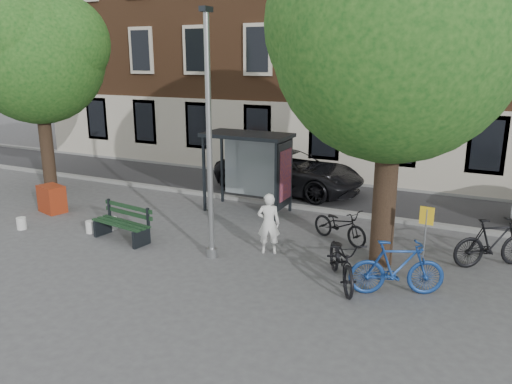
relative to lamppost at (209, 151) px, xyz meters
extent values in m
plane|color=#4C4C4F|center=(0.00, 0.00, -2.78)|extent=(90.00, 90.00, 0.00)
cube|color=#28282B|center=(0.00, 7.00, -2.78)|extent=(40.00, 4.00, 0.01)
cube|color=gray|center=(0.00, 5.00, -2.72)|extent=(40.00, 0.25, 0.12)
cube|color=gray|center=(0.00, 9.00, -2.72)|extent=(40.00, 0.25, 0.12)
cube|color=brown|center=(0.00, 13.00, 4.22)|extent=(30.00, 8.00, 14.00)
cylinder|color=#9EA0A3|center=(0.00, 0.00, 0.22)|extent=(0.14, 0.14, 6.00)
cylinder|color=#9EA0A3|center=(0.00, 0.00, -2.66)|extent=(0.28, 0.28, 0.24)
cube|color=#1E2328|center=(0.00, 0.00, 3.27)|extent=(0.18, 0.35, 0.12)
cylinder|color=black|center=(4.00, 1.50, -1.08)|extent=(0.56, 0.56, 3.40)
sphere|color=#154916|center=(4.00, 1.50, 2.62)|extent=(5.60, 5.60, 5.60)
sphere|color=#154916|center=(4.90, 1.90, 3.12)|extent=(3.92, 3.92, 3.92)
sphere|color=#154916|center=(3.20, 1.20, 2.92)|extent=(4.20, 4.20, 4.20)
sphere|color=#154916|center=(4.20, 0.60, 3.22)|extent=(3.64, 3.64, 3.64)
cylinder|color=black|center=(-9.00, 3.00, -1.18)|extent=(0.48, 0.48, 3.20)
sphere|color=#154916|center=(-9.00, 3.00, 2.22)|extent=(4.80, 4.80, 4.80)
sphere|color=#154916|center=(-8.10, 3.40, 2.72)|extent=(3.36, 3.36, 3.36)
sphere|color=#154916|center=(-9.80, 2.70, 2.52)|extent=(3.60, 3.60, 3.60)
sphere|color=#154916|center=(-8.80, 2.10, 2.82)|extent=(3.12, 3.12, 3.12)
cube|color=#1E2328|center=(-2.30, 3.40, -1.53)|extent=(0.08, 0.08, 2.50)
cube|color=#1E2328|center=(0.30, 3.40, -1.53)|extent=(0.08, 0.08, 2.50)
cube|color=#1E2328|center=(-2.30, 4.60, -1.53)|extent=(0.08, 0.08, 2.50)
cube|color=#1E2328|center=(0.30, 4.60, -1.53)|extent=(0.08, 0.08, 2.50)
cube|color=#1E2328|center=(-1.00, 4.00, -0.22)|extent=(2.85, 1.45, 0.12)
cube|color=#8C999E|center=(-1.00, 4.60, -1.41)|extent=(2.34, 0.04, 2.00)
cube|color=#1E2328|center=(0.30, 4.00, -1.41)|extent=(0.12, 1.14, 2.12)
cube|color=#D84C19|center=(0.37, 4.00, -1.41)|extent=(0.02, 0.90, 1.62)
imported|color=white|center=(1.19, 0.90, -1.97)|extent=(0.70, 0.59, 1.63)
cube|color=#1E2328|center=(-3.71, 0.06, -2.54)|extent=(0.17, 0.60, 0.48)
cube|color=#1E2328|center=(-2.12, -0.18, -2.54)|extent=(0.17, 0.60, 0.48)
cube|color=#19381E|center=(-2.94, -0.25, -2.28)|extent=(1.88, 0.41, 0.04)
cube|color=#19381E|center=(-2.92, -0.06, -2.28)|extent=(1.88, 0.41, 0.04)
cube|color=#19381E|center=(-2.89, 0.13, -2.28)|extent=(1.88, 0.41, 0.04)
cube|color=#19381E|center=(-2.87, 0.24, -2.06)|extent=(1.87, 0.34, 0.11)
cube|color=#19381E|center=(-2.87, 0.24, -1.87)|extent=(1.87, 0.34, 0.11)
imported|color=black|center=(2.64, 2.52, -2.30)|extent=(1.95, 1.35, 0.97)
imported|color=navy|center=(4.67, -0.07, -2.17)|extent=(2.11, 1.38, 1.24)
imported|color=black|center=(3.45, -0.06, -2.21)|extent=(1.74, 2.28, 1.15)
imported|color=black|center=(6.50, 2.49, -2.16)|extent=(2.03, 1.66, 1.24)
imported|color=black|center=(-0.69, 6.96, -2.00)|extent=(5.80, 2.97, 1.57)
cube|color=maroon|center=(-6.78, 1.04, -2.33)|extent=(1.03, 0.82, 0.90)
cube|color=navy|center=(-4.09, 0.62, -2.68)|extent=(0.60, 0.47, 0.20)
cylinder|color=silver|center=(-6.25, -0.63, -2.60)|extent=(0.32, 0.32, 0.36)
cylinder|color=white|center=(-3.81, 0.58, -2.60)|extent=(0.34, 0.34, 0.36)
cylinder|color=white|center=(-4.16, 0.03, -2.60)|extent=(0.32, 0.32, 0.36)
cylinder|color=#9EA0A3|center=(5.08, 0.80, -1.91)|extent=(0.04, 0.04, 1.75)
cube|color=yellow|center=(5.08, 0.80, -1.18)|extent=(0.31, 0.06, 0.41)
camera|label=1|loc=(6.27, -10.31, 2.20)|focal=35.00mm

